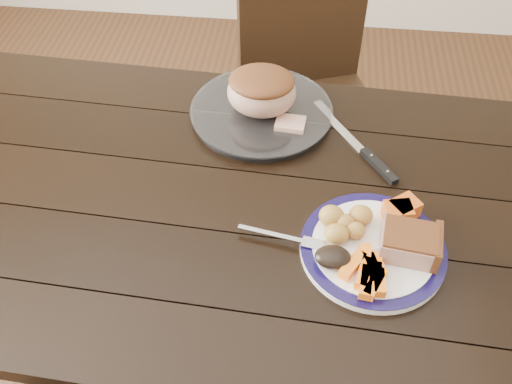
# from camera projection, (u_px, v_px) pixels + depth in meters

# --- Properties ---
(ground) EXTENTS (4.00, 4.00, 0.00)m
(ground) POSITION_uv_depth(u_px,v_px,m) (231.00, 358.00, 1.79)
(ground) COLOR #472B16
(ground) RESTS_ON ground
(dining_table) EXTENTS (1.64, 0.98, 0.75)m
(dining_table) POSITION_uv_depth(u_px,v_px,m) (222.00, 225.00, 1.30)
(dining_table) COLOR black
(dining_table) RESTS_ON ground
(chair_far) EXTENTS (0.54, 0.55, 0.93)m
(chair_far) POSITION_uv_depth(u_px,v_px,m) (309.00, 85.00, 1.88)
(chair_far) COLOR black
(chair_far) RESTS_ON ground
(dinner_plate) EXTENTS (0.29, 0.29, 0.02)m
(dinner_plate) POSITION_uv_depth(u_px,v_px,m) (372.00, 250.00, 1.13)
(dinner_plate) COLOR white
(dinner_plate) RESTS_ON dining_table
(plate_rim) EXTENTS (0.29, 0.29, 0.02)m
(plate_rim) POSITION_uv_depth(u_px,v_px,m) (373.00, 247.00, 1.13)
(plate_rim) COLOR #100A36
(plate_rim) RESTS_ON dinner_plate
(serving_platter) EXTENTS (0.34, 0.34, 0.02)m
(serving_platter) POSITION_uv_depth(u_px,v_px,m) (262.00, 113.00, 1.42)
(serving_platter) COLOR white
(serving_platter) RESTS_ON dining_table
(pork_slice) EXTENTS (0.12, 0.10, 0.05)m
(pork_slice) POSITION_uv_depth(u_px,v_px,m) (409.00, 243.00, 1.10)
(pork_slice) COLOR tan
(pork_slice) RESTS_ON dinner_plate
(roasted_potatoes) EXTENTS (0.11, 0.10, 0.04)m
(roasted_potatoes) POSITION_uv_depth(u_px,v_px,m) (344.00, 223.00, 1.14)
(roasted_potatoes) COLOR gold
(roasted_potatoes) RESTS_ON dinner_plate
(carrot_batons) EXTENTS (0.09, 0.12, 0.02)m
(carrot_batons) POSITION_uv_depth(u_px,v_px,m) (369.00, 273.00, 1.07)
(carrot_batons) COLOR orange
(carrot_batons) RESTS_ON dinner_plate
(pumpkin_wedges) EXTENTS (0.08, 0.08, 0.04)m
(pumpkin_wedges) POSITION_uv_depth(u_px,v_px,m) (401.00, 211.00, 1.16)
(pumpkin_wedges) COLOR orange
(pumpkin_wedges) RESTS_ON dinner_plate
(dark_mushroom) EXTENTS (0.07, 0.05, 0.03)m
(dark_mushroom) POSITION_uv_depth(u_px,v_px,m) (333.00, 257.00, 1.08)
(dark_mushroom) COLOR black
(dark_mushroom) RESTS_ON dinner_plate
(fork) EXTENTS (0.18, 0.05, 0.00)m
(fork) POSITION_uv_depth(u_px,v_px,m) (287.00, 238.00, 1.14)
(fork) COLOR silver
(fork) RESTS_ON dinner_plate
(roast_joint) EXTENTS (0.17, 0.15, 0.11)m
(roast_joint) POSITION_uv_depth(u_px,v_px,m) (262.00, 93.00, 1.37)
(roast_joint) COLOR tan
(roast_joint) RESTS_ON serving_platter
(cut_slice) EXTENTS (0.07, 0.06, 0.02)m
(cut_slice) POSITION_uv_depth(u_px,v_px,m) (290.00, 124.00, 1.36)
(cut_slice) COLOR tan
(cut_slice) RESTS_ON serving_platter
(carving_knife) EXTENTS (0.20, 0.27, 0.01)m
(carving_knife) POSITION_uv_depth(u_px,v_px,m) (368.00, 156.00, 1.32)
(carving_knife) COLOR silver
(carving_knife) RESTS_ON dining_table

